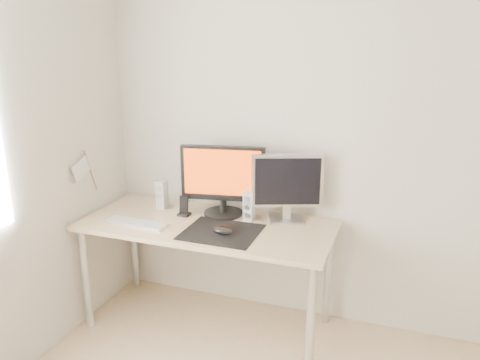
# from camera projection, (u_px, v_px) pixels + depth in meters

# --- Properties ---
(wall_back) EXTENTS (3.50, 0.00, 3.50)m
(wall_back) POSITION_uv_depth(u_px,v_px,m) (369.00, 141.00, 2.85)
(wall_back) COLOR beige
(wall_back) RESTS_ON ground
(mousepad) EXTENTS (0.45, 0.40, 0.00)m
(mousepad) POSITION_uv_depth(u_px,v_px,m) (221.00, 232.00, 2.82)
(mousepad) COLOR black
(mousepad) RESTS_ON desk
(mouse) EXTENTS (0.12, 0.07, 0.04)m
(mouse) POSITION_uv_depth(u_px,v_px,m) (223.00, 231.00, 2.78)
(mouse) COLOR black
(mouse) RESTS_ON mousepad
(desk) EXTENTS (1.60, 0.70, 0.73)m
(desk) POSITION_uv_depth(u_px,v_px,m) (207.00, 234.00, 2.99)
(desk) COLOR #D1B587
(desk) RESTS_ON ground
(main_monitor) EXTENTS (0.55, 0.30, 0.47)m
(main_monitor) POSITION_uv_depth(u_px,v_px,m) (223.00, 178.00, 3.03)
(main_monitor) COLOR black
(main_monitor) RESTS_ON desk
(second_monitor) EXTENTS (0.43, 0.23, 0.43)m
(second_monitor) POSITION_uv_depth(u_px,v_px,m) (287.00, 185.00, 2.94)
(second_monitor) COLOR #B2B2B4
(second_monitor) RESTS_ON desk
(speaker_left) EXTENTS (0.06, 0.08, 0.20)m
(speaker_left) POSITION_uv_depth(u_px,v_px,m) (162.00, 195.00, 3.20)
(speaker_left) COLOR silver
(speaker_left) RESTS_ON desk
(speaker_right) EXTENTS (0.06, 0.08, 0.20)m
(speaker_right) POSITION_uv_depth(u_px,v_px,m) (249.00, 205.00, 2.99)
(speaker_right) COLOR white
(speaker_right) RESTS_ON desk
(keyboard) EXTENTS (0.43, 0.15, 0.02)m
(keyboard) POSITION_uv_depth(u_px,v_px,m) (137.00, 223.00, 2.94)
(keyboard) COLOR silver
(keyboard) RESTS_ON desk
(phone_dock) EXTENTS (0.08, 0.07, 0.14)m
(phone_dock) POSITION_uv_depth(u_px,v_px,m) (184.00, 210.00, 3.08)
(phone_dock) COLOR black
(phone_dock) RESTS_ON desk
(pennant) EXTENTS (0.01, 0.23, 0.29)m
(pennant) POSITION_uv_depth(u_px,v_px,m) (84.00, 169.00, 3.00)
(pennant) COLOR #A57F54
(pennant) RESTS_ON wall_left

